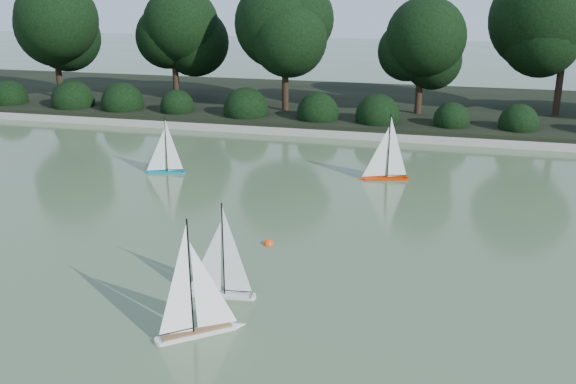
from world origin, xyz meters
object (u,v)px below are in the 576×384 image
(race_buoy, at_px, (269,244))
(sailboat_white_a, at_px, (215,281))
(sailboat_teal, at_px, (162,164))
(sailboat_orange, at_px, (382,169))
(sailboat_white_b, at_px, (204,315))

(race_buoy, bearing_deg, sailboat_white_a, -96.32)
(sailboat_teal, bearing_deg, sailboat_orange, 8.25)
(sailboat_orange, xyz_separation_m, race_buoy, (-1.41, -4.06, -0.25))
(sailboat_white_b, height_order, sailboat_teal, sailboat_white_b)
(sailboat_white_a, height_order, race_buoy, sailboat_white_a)
(sailboat_white_b, relative_size, sailboat_teal, 1.19)
(sailboat_white_a, distance_m, sailboat_white_b, 0.98)
(sailboat_orange, bearing_deg, sailboat_teal, -171.75)
(sailboat_orange, relative_size, sailboat_teal, 1.16)
(sailboat_white_a, relative_size, race_buoy, 8.59)
(sailboat_white_a, bearing_deg, sailboat_orange, 74.83)
(sailboat_white_a, height_order, sailboat_teal, sailboat_white_a)
(sailboat_white_b, distance_m, sailboat_orange, 7.09)
(sailboat_orange, relative_size, race_buoy, 9.22)
(sailboat_white_a, distance_m, sailboat_teal, 6.18)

